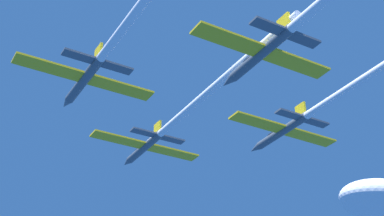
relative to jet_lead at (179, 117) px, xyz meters
name	(u,v)px	position (x,y,z in m)	size (l,w,h in m)	color
jet_lead	(179,117)	(0.00, 0.00, 0.00)	(15.71, 40.11, 2.60)	#4C5660
jet_left_wing	(118,35)	(-13.66, -12.52, -0.55)	(15.71, 38.74, 2.60)	#4C5660
jet_right_wing	(331,100)	(12.60, -13.67, -0.71)	(15.71, 38.42, 2.60)	#4C5660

